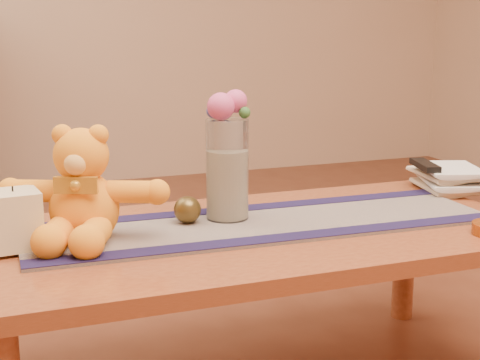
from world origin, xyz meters
name	(u,v)px	position (x,y,z in m)	size (l,w,h in m)	color
coffee_table_top	(258,236)	(0.00, 0.00, 0.43)	(1.40, 0.70, 0.04)	brown
table_leg_br	(404,258)	(0.64, 0.29, 0.21)	(0.07, 0.07, 0.41)	brown
persian_runner	(261,224)	(0.02, 0.03, 0.45)	(1.20, 0.35, 0.01)	#191741
runner_border_near	(283,237)	(0.02, -0.12, 0.46)	(1.20, 0.06, 0.00)	#171236
runner_border_far	(243,208)	(0.02, 0.17, 0.46)	(1.20, 0.06, 0.00)	#171236
teddy_bear	(83,185)	(-0.42, 0.06, 0.59)	(0.38, 0.31, 0.25)	orange
pillar_candle	(15,220)	(-0.58, 0.03, 0.52)	(0.11, 0.11, 0.13)	beige
candle_wick	(13,189)	(-0.58, 0.03, 0.59)	(0.00, 0.00, 0.01)	black
glass_vase	(227,169)	(-0.05, 0.10, 0.59)	(0.11, 0.11, 0.26)	silver
potpourri_fill	(227,184)	(-0.05, 0.10, 0.55)	(0.09, 0.09, 0.18)	beige
rose_left	(221,106)	(-0.07, 0.09, 0.75)	(0.07, 0.07, 0.07)	#D54B89
rose_right	(236,101)	(-0.02, 0.10, 0.76)	(0.06, 0.06, 0.06)	#D54B89
blue_flower_back	(226,107)	(-0.04, 0.13, 0.75)	(0.04, 0.04, 0.04)	#5157AF
blue_flower_side	(213,111)	(-0.08, 0.12, 0.74)	(0.04, 0.04, 0.04)	#5157AF
leaf_sprig	(245,113)	(-0.01, 0.08, 0.74)	(0.03, 0.03, 0.03)	#33662D
bronze_ball	(187,210)	(-0.16, 0.09, 0.49)	(0.07, 0.07, 0.07)	#4D3B19
book_bottom	(422,188)	(0.63, 0.20, 0.46)	(0.17, 0.22, 0.02)	beige
book_lower	(425,182)	(0.63, 0.19, 0.48)	(0.16, 0.22, 0.02)	beige
book_upper	(421,176)	(0.62, 0.20, 0.50)	(0.17, 0.22, 0.02)	beige
book_top	(425,170)	(0.63, 0.19, 0.52)	(0.16, 0.22, 0.02)	beige
tv_remote	(425,165)	(0.63, 0.19, 0.54)	(0.04, 0.16, 0.02)	black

